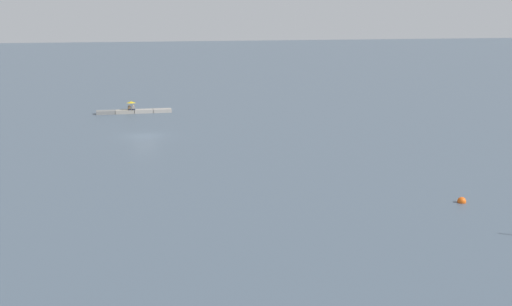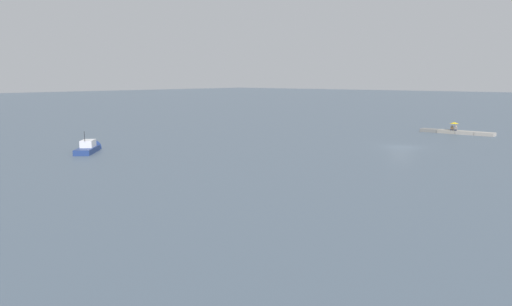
{
  "view_description": "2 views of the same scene",
  "coord_description": "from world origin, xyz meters",
  "px_view_note": "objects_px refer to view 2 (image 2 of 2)",
  "views": [
    {
      "loc": [
        6.06,
        81.51,
        14.6
      ],
      "look_at": [
        -7.09,
        26.64,
        2.97
      ],
      "focal_mm": 48.85,
      "sensor_mm": 36.0,
      "label": 1
    },
    {
      "loc": [
        -25.69,
        57.62,
        8.33
      ],
      "look_at": [
        -1.36,
        28.71,
        2.7
      ],
      "focal_mm": 35.81,
      "sensor_mm": 36.0,
      "label": 2
    }
  ],
  "objects_px": {
    "person_seated_brown_right": "(452,129)",
    "umbrella_open_yellow": "(454,123)",
    "person_seated_grey_left": "(456,129)",
    "motorboat_navy_near": "(89,149)"
  },
  "relations": [
    {
      "from": "person_seated_grey_left",
      "to": "motorboat_navy_near",
      "type": "bearing_deg",
      "value": 52.08
    },
    {
      "from": "person_seated_grey_left",
      "to": "motorboat_navy_near",
      "type": "height_order",
      "value": "motorboat_navy_near"
    },
    {
      "from": "person_seated_brown_right",
      "to": "umbrella_open_yellow",
      "type": "height_order",
      "value": "umbrella_open_yellow"
    },
    {
      "from": "person_seated_brown_right",
      "to": "umbrella_open_yellow",
      "type": "distance_m",
      "value": 0.91
    },
    {
      "from": "motorboat_navy_near",
      "to": "umbrella_open_yellow",
      "type": "bearing_deg",
      "value": 17.82
    },
    {
      "from": "person_seated_grey_left",
      "to": "umbrella_open_yellow",
      "type": "xyz_separation_m",
      "value": [
        0.29,
        -0.13,
        0.86
      ]
    },
    {
      "from": "person_seated_brown_right",
      "to": "motorboat_navy_near",
      "type": "height_order",
      "value": "motorboat_navy_near"
    },
    {
      "from": "motorboat_navy_near",
      "to": "person_seated_brown_right",
      "type": "bearing_deg",
      "value": 18.02
    },
    {
      "from": "person_seated_grey_left",
      "to": "person_seated_brown_right",
      "type": "relative_size",
      "value": 1.0
    },
    {
      "from": "person_seated_grey_left",
      "to": "person_seated_brown_right",
      "type": "xyz_separation_m",
      "value": [
        0.56,
        -0.01,
        0.0
      ]
    }
  ]
}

